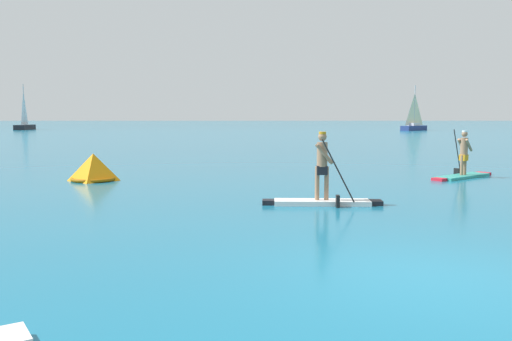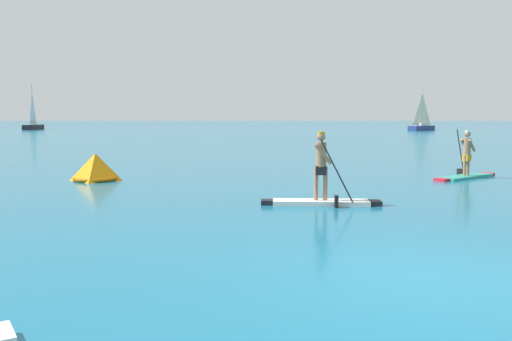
% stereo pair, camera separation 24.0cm
% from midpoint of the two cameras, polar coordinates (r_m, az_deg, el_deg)
% --- Properties ---
extents(ground, '(440.00, 440.00, 0.00)m').
position_cam_midpoint_polar(ground, '(7.80, 17.81, -10.81)').
color(ground, '#196B8C').
extents(paddleboarder_mid_center, '(2.97, 0.85, 1.83)m').
position_cam_midpoint_polar(paddleboarder_mid_center, '(13.31, 6.62, -1.93)').
color(paddleboarder_mid_center, white).
rests_on(paddleboarder_mid_center, ground).
extents(paddleboarder_far_right, '(2.83, 2.37, 1.76)m').
position_cam_midpoint_polar(paddleboarder_far_right, '(20.38, 20.84, 0.27)').
color(paddleboarder_far_right, teal).
rests_on(paddleboarder_far_right, ground).
extents(race_marker_buoy, '(1.53, 1.53, 0.93)m').
position_cam_midpoint_polar(race_marker_buoy, '(18.98, -17.27, 0.16)').
color(race_marker_buoy, orange).
rests_on(race_marker_buoy, ground).
extents(sailboat_left_horizon, '(2.01, 5.63, 7.07)m').
position_cam_midpoint_polar(sailboat_left_horizon, '(91.60, -23.48, 4.54)').
color(sailboat_left_horizon, black).
rests_on(sailboat_left_horizon, ground).
extents(sailboat_right_horizon, '(5.06, 5.23, 6.62)m').
position_cam_midpoint_polar(sailboat_right_horizon, '(82.66, 16.40, 4.69)').
color(sailboat_right_horizon, navy).
rests_on(sailboat_right_horizon, ground).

